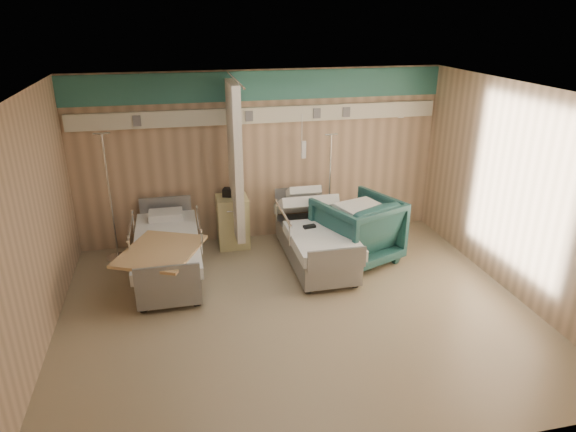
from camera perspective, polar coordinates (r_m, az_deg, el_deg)
The scene contains 13 objects.
ground at distance 6.79m, azimuth 0.98°, elevation -10.51°, with size 6.00×5.00×0.00m, color gray.
room_walls at distance 6.23m, azimuth 0.26°, elevation 5.35°, with size 6.04×5.04×2.82m.
bed_right at distance 7.88m, azimuth 3.01°, elevation -3.09°, with size 1.00×2.16×0.63m, color white, non-canonical shape.
bed_left at distance 7.63m, azimuth -13.16°, elevation -4.55°, with size 1.00×2.16×0.63m, color white, non-canonical shape.
bedside_cabinet at distance 8.44m, azimuth -6.16°, elevation -0.62°, with size 0.50×0.48×0.85m, color #CFC381.
visitor_armchair at distance 7.94m, azimuth 7.67°, elevation -1.52°, with size 1.09×1.12×1.02m, color #1D4948.
waffle_blanket at distance 7.75m, azimuth 8.17°, elevation 2.18°, with size 0.64×0.57×0.07m, color silver.
iv_stand_right at distance 8.81m, azimuth 4.54°, elevation 0.01°, with size 0.32×0.32×1.79m.
iv_stand_left at distance 8.38m, azimuth -18.65°, elevation -1.97°, with size 0.36×0.36×2.01m.
call_remote at distance 7.63m, azimuth 2.40°, elevation -1.17°, with size 0.18×0.08×0.04m, color black.
tan_blanket at distance 7.07m, azimuth -13.98°, elevation -3.79°, with size 0.92×1.15×0.04m, color tan.
toiletry_bag at distance 8.31m, azimuth -6.38°, elevation 2.62°, with size 0.24×0.16×0.13m, color black.
white_cup at distance 8.31m, azimuth -6.67°, elevation 2.58°, with size 0.08×0.08×0.12m, color white.
Camera 1 is at (-1.37, -5.57, 3.63)m, focal length 32.00 mm.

